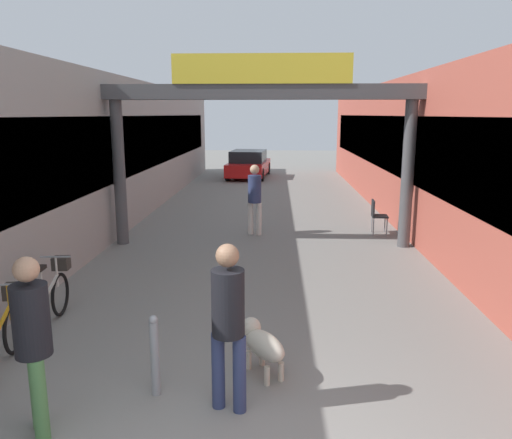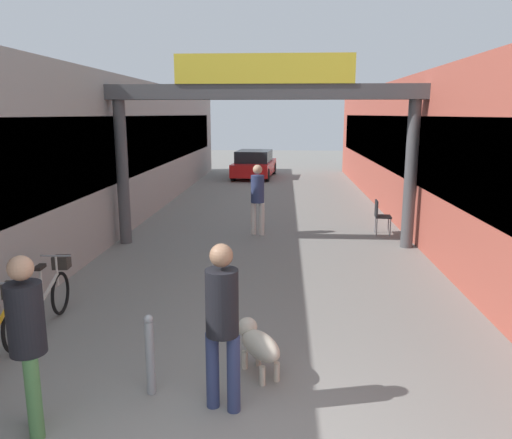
{
  "view_description": "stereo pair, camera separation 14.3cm",
  "coord_description": "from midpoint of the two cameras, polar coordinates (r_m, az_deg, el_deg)",
  "views": [
    {
      "loc": [
        0.34,
        -3.45,
        3.06
      ],
      "look_at": [
        0.0,
        4.85,
        1.3
      ],
      "focal_mm": 35.0,
      "sensor_mm": 36.0,
      "label": 1
    },
    {
      "loc": [
        0.49,
        -3.44,
        3.06
      ],
      "look_at": [
        0.0,
        4.85,
        1.3
      ],
      "focal_mm": 35.0,
      "sensor_mm": 36.0,
      "label": 2
    }
  ],
  "objects": [
    {
      "name": "bicycle_orange_nearest",
      "position": [
        6.98,
        -27.66,
        -11.56
      ],
      "size": [
        0.46,
        1.68,
        0.98
      ],
      "color": "black",
      "rests_on": "ground_plane"
    },
    {
      "name": "dog_on_leash",
      "position": [
        6.13,
        -0.03,
        -13.92
      ],
      "size": [
        0.67,
        0.84,
        0.6
      ],
      "color": "beige",
      "rests_on": "ground_plane"
    },
    {
      "name": "storefront_left",
      "position": [
        15.5,
        -18.62,
        7.45
      ],
      "size": [
        3.0,
        26.0,
        4.02
      ],
      "color": "#9E9993",
      "rests_on": "ground_plane"
    },
    {
      "name": "pedestrian_carrying_crate",
      "position": [
        12.74,
        -0.48,
        2.85
      ],
      "size": [
        0.44,
        0.44,
        1.81
      ],
      "color": "silver",
      "rests_on": "ground_plane"
    },
    {
      "name": "pedestrian_with_dog",
      "position": [
        5.18,
        -4.01,
        -11.0
      ],
      "size": [
        0.42,
        0.42,
        1.8
      ],
      "color": "navy",
      "rests_on": "ground_plane"
    },
    {
      "name": "arcade_sign_gateway",
      "position": [
        11.51,
        0.31,
        12.09
      ],
      "size": [
        7.4,
        0.47,
        4.36
      ],
      "color": "#4C4C4F",
      "rests_on": "ground_plane"
    },
    {
      "name": "storefront_right",
      "position": [
        15.22,
        20.44,
        7.26
      ],
      "size": [
        3.0,
        26.0,
        4.02
      ],
      "color": "#B25142",
      "rests_on": "ground_plane"
    },
    {
      "name": "cafe_chair_black_nearer",
      "position": [
        13.27,
        13.33,
        0.68
      ],
      "size": [
        0.42,
        0.42,
        0.89
      ],
      "color": "gray",
      "rests_on": "ground_plane"
    },
    {
      "name": "bollard_post_metal",
      "position": [
        5.78,
        -12.22,
        -14.87
      ],
      "size": [
        0.1,
        0.1,
        0.93
      ],
      "color": "gray",
      "rests_on": "ground_plane"
    },
    {
      "name": "parked_car_red",
      "position": [
        24.68,
        -1.01,
        6.32
      ],
      "size": [
        2.08,
        4.13,
        1.33
      ],
      "color": "red",
      "rests_on": "ground_plane"
    },
    {
      "name": "bicycle_silver_second",
      "position": [
        7.98,
        -22.98,
        -8.21
      ],
      "size": [
        0.46,
        1.69,
        0.98
      ],
      "color": "black",
      "rests_on": "ground_plane"
    },
    {
      "name": "pedestrian_companion",
      "position": [
        5.25,
        -24.9,
        -11.88
      ],
      "size": [
        0.47,
        0.47,
        1.79
      ],
      "color": "#4C7F47",
      "rests_on": "ground_plane"
    }
  ]
}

